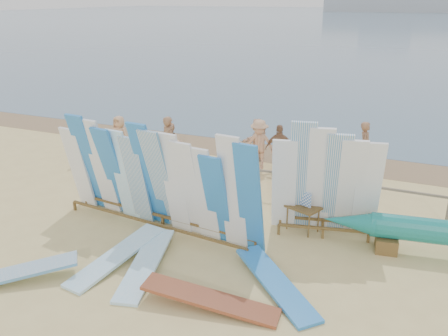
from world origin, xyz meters
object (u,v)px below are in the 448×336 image
at_px(vendor_table, 303,218).
at_px(beachgoer_2, 172,145).
at_px(beach_chair_right, 242,175).
at_px(stroller, 312,179).
at_px(main_surfboard_rack, 155,182).
at_px(side_surfboard_rack, 326,185).
at_px(flat_board_c, 210,307).
at_px(flat_board_a, 146,269).
at_px(flat_board_b, 117,262).
at_px(beachgoer_5, 257,139).
at_px(flat_board_e, 12,282).
at_px(beachgoer_3, 259,144).
at_px(beachgoer_1, 169,142).
at_px(beachgoer_7, 365,146).
at_px(beachgoer_0, 120,136).
at_px(flat_board_d, 276,288).
at_px(beachgoer_4, 279,148).
at_px(beach_chair_left, 236,173).

relative_size(vendor_table, beachgoer_2, 0.70).
distance_m(beach_chair_right, stroller, 2.24).
distance_m(main_surfboard_rack, side_surfboard_rack, 4.18).
distance_m(main_surfboard_rack, flat_board_c, 3.80).
distance_m(side_surfboard_rack, beach_chair_right, 4.05).
bearing_deg(stroller, flat_board_a, -102.14).
distance_m(flat_board_b, stroller, 6.50).
distance_m(flat_board_c, stroller, 6.41).
bearing_deg(beachgoer_5, main_surfboard_rack, 6.73).
bearing_deg(flat_board_e, beachgoer_3, 124.25).
bearing_deg(beachgoer_2, beach_chair_right, -41.26).
height_order(beach_chair_right, beachgoer_1, beachgoer_1).
distance_m(flat_board_e, beachgoer_7, 11.45).
bearing_deg(beachgoer_3, beachgoer_0, -173.37).
xyz_separation_m(side_surfboard_rack, beachgoer_5, (-3.43, 4.76, -0.56)).
bearing_deg(beachgoer_2, beachgoer_7, -9.85).
height_order(main_surfboard_rack, beachgoer_7, main_surfboard_rack).
xyz_separation_m(stroller, beachgoer_2, (-5.08, 0.46, 0.32)).
distance_m(flat_board_d, beachgoer_5, 8.12).
distance_m(beach_chair_right, beachgoer_3, 1.66).
xyz_separation_m(flat_board_b, beachgoer_4, (1.57, 7.15, 0.81)).
relative_size(beachgoer_0, beachgoer_2, 1.00).
xyz_separation_m(beach_chair_right, beachgoer_3, (0.03, 1.56, 0.58)).
relative_size(flat_board_a, flat_board_b, 1.00).
distance_m(flat_board_d, beachgoer_7, 7.94).
distance_m(flat_board_a, flat_board_b, 0.74).
distance_m(side_surfboard_rack, beachgoer_0, 8.85).
bearing_deg(beachgoer_1, stroller, -152.35).
height_order(flat_board_b, stroller, stroller).
distance_m(flat_board_b, beachgoer_3, 7.22).
distance_m(vendor_table, beachgoer_0, 8.38).
height_order(flat_board_a, beachgoer_2, beachgoer_2).
xyz_separation_m(side_surfboard_rack, vendor_table, (-0.51, -0.01, -0.97)).
xyz_separation_m(main_surfboard_rack, flat_board_c, (2.62, -2.44, -1.29)).
xyz_separation_m(main_surfboard_rack, side_surfboard_rack, (3.94, 1.40, 0.04)).
bearing_deg(beachgoer_3, beach_chair_left, -102.03).
relative_size(beach_chair_left, beachgoer_4, 0.54).
bearing_deg(flat_board_c, flat_board_a, 64.27).
bearing_deg(beachgoer_1, flat_board_b, 140.43).
bearing_deg(flat_board_e, flat_board_c, 61.56).
distance_m(beachgoer_5, beachgoer_1, 3.19).
height_order(beachgoer_5, beachgoer_4, beachgoer_4).
xyz_separation_m(beach_chair_right, beachgoer_5, (-0.32, 2.38, 0.49)).
relative_size(beachgoer_3, beachgoer_0, 1.12).
bearing_deg(beachgoer_7, stroller, 150.69).
relative_size(beach_chair_left, beachgoer_0, 0.57).
bearing_deg(flat_board_a, beachgoer_0, 114.89).
relative_size(side_surfboard_rack, stroller, 2.67).
xyz_separation_m(flat_board_d, beach_chair_left, (-2.97, 5.22, 0.26)).
relative_size(flat_board_e, beachgoer_3, 1.57).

